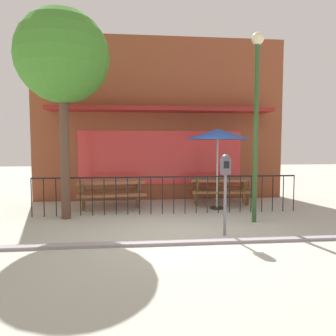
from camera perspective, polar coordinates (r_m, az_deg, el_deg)
ground at (r=6.64m, az=1.69°, el=-11.39°), size 40.00×40.00×0.00m
pub_storefront at (r=10.62m, az=-1.35°, el=8.46°), size 7.99×1.32×5.14m
patio_fence_front at (r=8.28m, az=0.02°, el=-3.54°), size 6.73×0.04×0.97m
picnic_table_left at (r=9.13m, az=-9.96°, el=-3.20°), size 1.93×1.54×0.79m
picnic_table_right at (r=9.69m, az=9.27°, el=-2.75°), size 1.90×1.49×0.79m
patio_umbrella at (r=8.94m, az=8.69°, el=5.79°), size 1.78×1.78×2.20m
parking_meter_near at (r=6.37m, az=10.03°, el=-0.86°), size 0.18×0.17×1.59m
street_tree at (r=8.29m, az=-17.99°, el=17.91°), size 2.15×2.15×4.88m
street_lamp at (r=7.67m, az=15.24°, el=11.25°), size 0.28×0.28×4.24m
curb_edge at (r=6.00m, az=2.58°, el=-13.12°), size 11.18×0.20×0.11m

